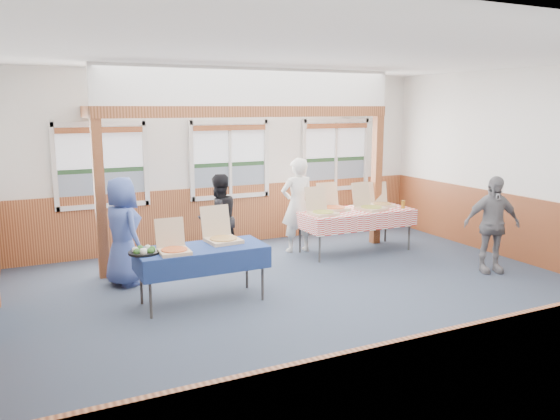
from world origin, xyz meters
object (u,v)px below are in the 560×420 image
(table_left, at_px, (202,252))
(table_right, at_px, (356,213))
(woman_black, at_px, (219,219))
(person_grey, at_px, (492,224))
(man_blue, at_px, (123,232))
(woman_white, at_px, (297,205))

(table_left, relative_size, table_right, 0.84)
(table_right, bearing_deg, table_left, -154.68)
(woman_black, relative_size, person_grey, 0.98)
(man_blue, relative_size, person_grey, 1.04)
(man_blue, bearing_deg, table_right, -107.11)
(table_left, bearing_deg, person_grey, -15.56)
(man_blue, xyz_separation_m, person_grey, (5.31, -1.85, -0.03))
(person_grey, bearing_deg, table_left, -167.42)
(woman_black, xyz_separation_m, person_grey, (3.67, -2.36, 0.02))
(woman_black, height_order, man_blue, man_blue)
(person_grey, bearing_deg, man_blue, -178.62)
(table_left, height_order, woman_black, woman_black)
(table_right, bearing_deg, person_grey, -54.52)
(table_left, xyz_separation_m, person_grey, (4.51, -0.64, 0.07))
(woman_white, bearing_deg, woman_black, 5.31)
(woman_white, distance_m, woman_black, 1.50)
(woman_black, bearing_deg, table_right, 160.43)
(table_left, bearing_deg, woman_white, 29.61)
(table_left, bearing_deg, table_right, 14.46)
(table_left, height_order, woman_white, woman_white)
(table_left, distance_m, man_blue, 1.46)
(woman_white, height_order, man_blue, woman_white)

